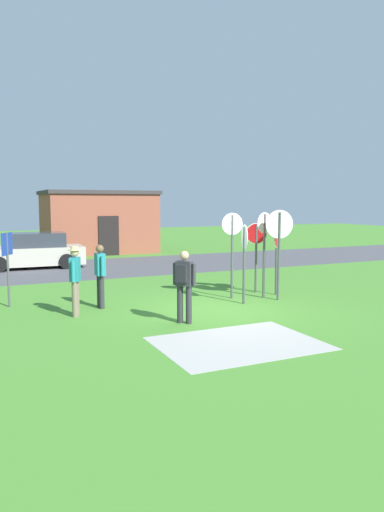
# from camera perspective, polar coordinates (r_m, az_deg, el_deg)

# --- Properties ---
(ground_plane) EXTENTS (80.00, 80.00, 0.00)m
(ground_plane) POSITION_cam_1_polar(r_m,az_deg,el_deg) (12.65, 2.95, -6.39)
(ground_plane) COLOR #47842D
(street_asphalt) EXTENTS (60.00, 6.40, 0.01)m
(street_asphalt) POSITION_cam_1_polar(r_m,az_deg,el_deg) (21.26, -8.97, -1.26)
(street_asphalt) COLOR #4C4C51
(street_asphalt) RESTS_ON ground
(concrete_path) EXTENTS (3.20, 2.40, 0.01)m
(concrete_path) POSITION_cam_1_polar(r_m,az_deg,el_deg) (9.75, 5.54, -10.28)
(concrete_path) COLOR #ADAAA3
(concrete_path) RESTS_ON ground
(building_background) EXTENTS (6.08, 4.55, 3.45)m
(building_background) POSITION_cam_1_polar(r_m,az_deg,el_deg) (27.81, -11.10, 4.05)
(building_background) COLOR brown
(building_background) RESTS_ON ground
(parked_car_on_street) EXTENTS (4.37, 2.16, 1.51)m
(parked_car_on_street) POSITION_cam_1_polar(r_m,az_deg,el_deg) (21.68, -18.36, 0.47)
(parked_car_on_street) COLOR #B7B2A3
(parked_car_on_street) RESTS_ON ground
(stop_sign_nearest) EXTENTS (0.23, 0.70, 2.20)m
(stop_sign_nearest) POSITION_cam_1_polar(r_m,az_deg,el_deg) (13.22, 6.24, 0.70)
(stop_sign_nearest) COLOR #474C4C
(stop_sign_nearest) RESTS_ON ground
(stop_sign_leaning_right) EXTENTS (0.58, 0.32, 2.17)m
(stop_sign_leaning_right) POSITION_cam_1_polar(r_m,az_deg,el_deg) (14.97, 7.64, 1.19)
(stop_sign_leaning_right) COLOR #474C4C
(stop_sign_leaning_right) RESTS_ON ground
(stop_sign_leaning_left) EXTENTS (0.59, 0.18, 2.52)m
(stop_sign_leaning_left) POSITION_cam_1_polar(r_m,az_deg,el_deg) (14.12, 8.58, 1.69)
(stop_sign_leaning_left) COLOR #474C4C
(stop_sign_leaning_left) RESTS_ON ground
(stop_sign_rear_left) EXTENTS (0.80, 0.21, 2.59)m
(stop_sign_rear_left) POSITION_cam_1_polar(r_m,az_deg,el_deg) (13.85, 10.33, 2.10)
(stop_sign_rear_left) COLOR #474C4C
(stop_sign_rear_left) RESTS_ON ground
(stop_sign_tallest) EXTENTS (0.63, 0.12, 2.50)m
(stop_sign_tallest) POSITION_cam_1_polar(r_m,az_deg,el_deg) (13.94, 4.80, 1.68)
(stop_sign_tallest) COLOR #474C4C
(stop_sign_tallest) RESTS_ON ground
(stop_sign_low_front) EXTENTS (0.56, 0.53, 2.20)m
(stop_sign_low_front) POSITION_cam_1_polar(r_m,az_deg,el_deg) (14.69, 10.05, 1.24)
(stop_sign_low_front) COLOR #474C4C
(stop_sign_low_front) RESTS_ON ground
(person_with_sunhat) EXTENTS (0.34, 0.54, 1.74)m
(person_with_sunhat) POSITION_cam_1_polar(r_m,az_deg,el_deg) (12.10, -13.73, -2.40)
(person_with_sunhat) COLOR #7A6B56
(person_with_sunhat) RESTS_ON ground
(person_in_dark_shirt) EXTENTS (0.47, 0.48, 1.69)m
(person_in_dark_shirt) POSITION_cam_1_polar(r_m,az_deg,el_deg) (11.04, -0.96, -3.06)
(person_in_dark_shirt) COLOR #2D2D33
(person_in_dark_shirt) RESTS_ON ground
(person_holding_notes) EXTENTS (0.22, 0.57, 1.69)m
(person_holding_notes) POSITION_cam_1_polar(r_m,az_deg,el_deg) (12.91, -10.87, -1.94)
(person_holding_notes) COLOR #2D2D33
(person_holding_notes) RESTS_ON ground
(info_panel_leftmost) EXTENTS (0.32, 0.53, 2.00)m
(info_panel_leftmost) POSITION_cam_1_polar(r_m,az_deg,el_deg) (13.66, -21.10, 0.01)
(info_panel_leftmost) COLOR #4C4C51
(info_panel_leftmost) RESTS_ON ground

